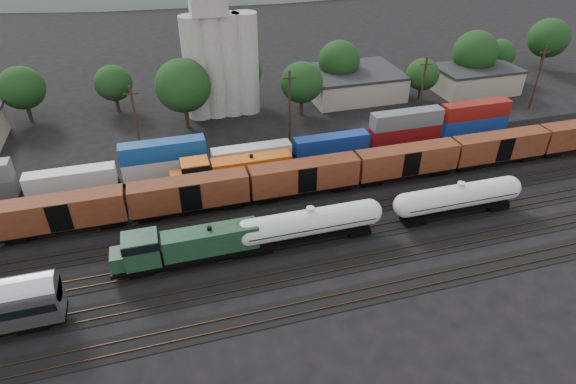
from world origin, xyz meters
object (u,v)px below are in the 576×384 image
object	(u,v)px
tank_car_a	(310,223)
orange_locomotive	(230,171)
green_locomotive	(183,247)
grain_silo	(219,54)

from	to	relation	value
tank_car_a	orange_locomotive	bearing A→B (deg)	114.56
green_locomotive	orange_locomotive	distance (m)	16.98
green_locomotive	tank_car_a	distance (m)	14.82
tank_car_a	grain_silo	distance (m)	41.99
green_locomotive	orange_locomotive	size ratio (longest dim) A/B	0.95
green_locomotive	orange_locomotive	bearing A→B (deg)	62.03
grain_silo	orange_locomotive	bearing A→B (deg)	-97.74
green_locomotive	tank_car_a	bearing A→B (deg)	0.00
orange_locomotive	grain_silo	distance (m)	27.61
green_locomotive	grain_silo	size ratio (longest dim) A/B	0.61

